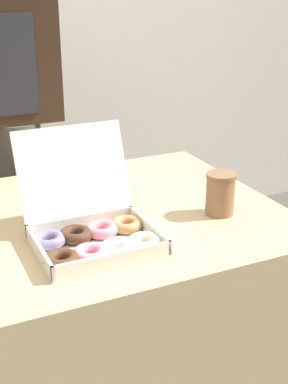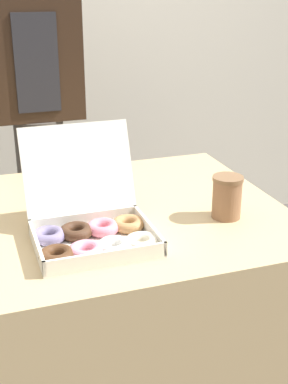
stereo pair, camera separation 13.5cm
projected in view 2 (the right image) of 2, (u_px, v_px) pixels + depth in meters
table at (107, 315)px, 1.69m from camera, size 1.05×0.85×0.71m
donut_box at (92, 228)px, 1.37m from camera, size 0.32×0.33×0.27m
coffee_cup at (227, 197)px, 1.50m from camera, size 0.09×0.09×0.12m
person_customer at (36, 93)px, 2.03m from camera, size 0.35×0.23×1.62m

